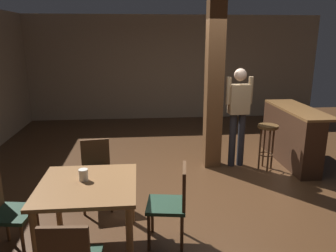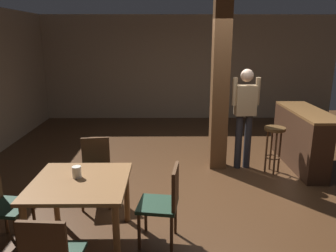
{
  "view_description": "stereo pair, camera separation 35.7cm",
  "coord_description": "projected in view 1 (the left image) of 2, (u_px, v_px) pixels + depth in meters",
  "views": [
    {
      "loc": [
        -1.01,
        -4.57,
        2.22
      ],
      "look_at": [
        -0.62,
        -0.23,
        1.03
      ],
      "focal_mm": 35.0,
      "sensor_mm": 36.0,
      "label": 1
    },
    {
      "loc": [
        -0.66,
        -4.59,
        2.22
      ],
      "look_at": [
        -0.62,
        -0.23,
        1.03
      ],
      "focal_mm": 35.0,
      "sensor_mm": 36.0,
      "label": 2
    }
  ],
  "objects": [
    {
      "name": "pillar",
      "position": [
        214.0,
        87.0,
        5.53
      ],
      "size": [
        0.28,
        0.28,
        2.8
      ],
      "primitive_type": "cube",
      "color": "brown",
      "rests_on": "ground_plane"
    },
    {
      "name": "dining_table",
      "position": [
        88.0,
        194.0,
        3.44
      ],
      "size": [
        1.01,
        1.01,
        0.75
      ],
      "color": "brown",
      "rests_on": "ground_plane"
    },
    {
      "name": "chair_west",
      "position": [
        4.0,
        209.0,
        3.39
      ],
      "size": [
        0.47,
        0.47,
        0.89
      ],
      "color": "#1E3828",
      "rests_on": "ground_plane"
    },
    {
      "name": "wall_back",
      "position": [
        175.0,
        68.0,
        9.02
      ],
      "size": [
        8.0,
        0.1,
        2.8
      ],
      "primitive_type": "cube",
      "color": "gray",
      "rests_on": "ground_plane"
    },
    {
      "name": "bar_stool_near",
      "position": [
        267.0,
        136.0,
        5.57
      ],
      "size": [
        0.34,
        0.34,
        0.79
      ],
      "color": "#4C3319",
      "rests_on": "ground_plane"
    },
    {
      "name": "ground_plane",
      "position": [
        206.0,
        186.0,
        5.06
      ],
      "size": [
        10.8,
        10.8,
        0.0
      ],
      "primitive_type": "plane",
      "color": "#422816"
    },
    {
      "name": "chair_east",
      "position": [
        173.0,
        201.0,
        3.55
      ],
      "size": [
        0.48,
        0.48,
        0.89
      ],
      "color": "#1E3828",
      "rests_on": "ground_plane"
    },
    {
      "name": "napkin_cup",
      "position": [
        83.0,
        175.0,
        3.46
      ],
      "size": [
        0.1,
        0.1,
        0.13
      ],
      "primitive_type": "cylinder",
      "color": "silver",
      "rests_on": "dining_table"
    },
    {
      "name": "chair_north",
      "position": [
        96.0,
        170.0,
        4.37
      ],
      "size": [
        0.47,
        0.47,
        0.89
      ],
      "color": "#1E3828",
      "rests_on": "ground_plane"
    },
    {
      "name": "bar_counter",
      "position": [
        291.0,
        135.0,
        5.91
      ],
      "size": [
        0.56,
        1.71,
        1.0
      ],
      "color": "brown",
      "rests_on": "ground_plane"
    },
    {
      "name": "standing_person",
      "position": [
        238.0,
        111.0,
        5.61
      ],
      "size": [
        0.47,
        0.22,
        1.72
      ],
      "color": "tan",
      "rests_on": "ground_plane"
    }
  ]
}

